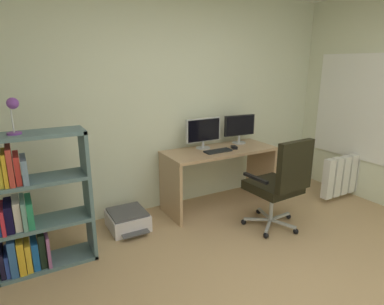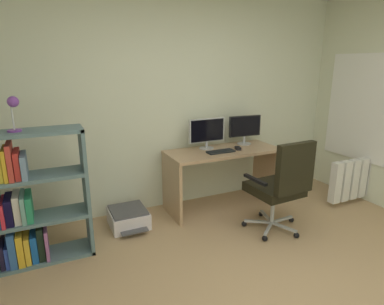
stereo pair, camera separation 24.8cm
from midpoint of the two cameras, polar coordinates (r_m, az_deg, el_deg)
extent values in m
cube|color=silver|center=(4.00, -5.98, 8.76)|extent=(4.68, 0.10, 2.62)
cube|color=white|center=(4.74, 26.88, 7.03)|extent=(0.01, 1.34, 1.30)
cube|color=white|center=(4.73, 26.83, 7.02)|extent=(0.02, 1.42, 1.38)
cube|color=tan|center=(3.99, 3.16, 0.32)|extent=(1.41, 0.58, 0.04)
cube|color=tan|center=(3.80, -5.74, -6.48)|extent=(0.04, 0.56, 0.71)
cube|color=tan|center=(4.49, 10.50, -3.18)|extent=(0.04, 0.56, 0.71)
cylinder|color=#B2B5B7|center=(4.02, 0.19, 0.82)|extent=(0.18, 0.18, 0.01)
cylinder|color=#B2B5B7|center=(4.00, 0.19, 1.51)|extent=(0.03, 0.03, 0.09)
cube|color=#B7BABC|center=(3.97, 0.20, 4.00)|extent=(0.48, 0.04, 0.29)
cube|color=black|center=(3.95, 0.35, 3.95)|extent=(0.45, 0.01, 0.27)
cylinder|color=#B2B5B7|center=(4.31, 6.66, 1.73)|extent=(0.18, 0.18, 0.01)
cylinder|color=#B2B5B7|center=(4.30, 6.68, 2.50)|extent=(0.03, 0.03, 0.11)
cube|color=black|center=(4.26, 6.76, 4.80)|extent=(0.44, 0.07, 0.27)
cube|color=black|center=(4.24, 6.91, 4.75)|extent=(0.41, 0.04, 0.25)
cube|color=black|center=(3.86, 2.80, 0.25)|extent=(0.34, 0.14, 0.02)
cube|color=black|center=(4.01, 5.72, 0.89)|extent=(0.09, 0.11, 0.03)
cube|color=#B7BABC|center=(3.89, 13.50, -10.97)|extent=(0.30, 0.05, 0.02)
sphere|color=black|center=(4.00, 14.99, -10.90)|extent=(0.06, 0.06, 0.06)
cube|color=#B7BABC|center=(3.91, 10.90, -10.65)|extent=(0.11, 0.30, 0.02)
sphere|color=black|center=(4.05, 9.97, -10.27)|extent=(0.06, 0.06, 0.06)
cube|color=#B7BABC|center=(3.77, 9.57, -11.60)|extent=(0.27, 0.19, 0.02)
sphere|color=black|center=(3.78, 7.22, -12.14)|extent=(0.06, 0.06, 0.06)
cube|color=#B7BABC|center=(3.66, 11.44, -12.61)|extent=(0.25, 0.21, 0.02)
sphere|color=black|center=(3.55, 10.94, -14.27)|extent=(0.06, 0.06, 0.06)
cube|color=#B7BABC|center=(3.73, 13.94, -12.17)|extent=(0.14, 0.29, 0.02)
sphere|color=black|center=(3.70, 16.04, -13.30)|extent=(0.06, 0.06, 0.06)
cylinder|color=#B7BABC|center=(3.71, 12.02, -9.17)|extent=(0.04, 0.04, 0.35)
cube|color=black|center=(3.63, 12.22, -5.93)|extent=(0.52, 0.51, 0.10)
cube|color=black|center=(3.35, 15.77, -2.38)|extent=(0.46, 0.09, 0.52)
cube|color=black|center=(3.40, 9.13, -4.52)|extent=(0.06, 0.34, 0.03)
cube|color=black|center=(3.76, 15.27, -2.93)|extent=(0.06, 0.34, 0.03)
cube|color=slate|center=(3.19, -20.14, -6.81)|extent=(0.03, 0.32, 1.23)
cube|color=slate|center=(3.00, -28.69, 2.76)|extent=(0.83, 0.32, 0.03)
cube|color=slate|center=(3.43, -26.01, -17.05)|extent=(0.83, 0.32, 0.03)
cube|color=slate|center=(3.25, -26.85, -11.06)|extent=(0.77, 0.32, 0.03)
cube|color=slate|center=(3.10, -27.74, -4.43)|extent=(0.77, 0.32, 0.03)
cube|color=black|center=(3.39, -32.48, -15.92)|extent=(0.03, 0.26, 0.22)
cube|color=#2C46B1|center=(3.39, -31.82, -16.08)|extent=(0.03, 0.25, 0.20)
cube|color=#2E5A9C|center=(3.36, -31.13, -14.99)|extent=(0.06, 0.29, 0.33)
cube|color=gold|center=(3.36, -30.01, -15.14)|extent=(0.05, 0.29, 0.30)
cube|color=gold|center=(3.36, -29.02, -15.37)|extent=(0.04, 0.26, 0.26)
cube|color=#1A58AB|center=(3.36, -28.05, -15.29)|extent=(0.05, 0.24, 0.25)
cube|color=black|center=(3.35, -27.12, -14.57)|extent=(0.05, 0.25, 0.32)
cube|color=#995A92|center=(3.35, -26.26, -14.74)|extent=(0.03, 0.28, 0.29)
cube|color=red|center=(3.20, -32.47, -9.81)|extent=(0.03, 0.29, 0.21)
cube|color=black|center=(3.20, -31.66, -9.48)|extent=(0.06, 0.27, 0.23)
cube|color=silver|center=(3.20, -30.57, -9.18)|extent=(0.05, 0.26, 0.25)
cube|color=#66988E|center=(3.19, -29.69, -9.18)|extent=(0.03, 0.29, 0.25)
cube|color=#258359|center=(3.20, -28.87, -9.11)|extent=(0.05, 0.29, 0.23)
cube|color=gold|center=(3.07, -32.27, -2.30)|extent=(0.03, 0.29, 0.27)
cube|color=#BB3B31|center=(3.05, -31.59, -1.91)|extent=(0.04, 0.28, 0.31)
cube|color=red|center=(3.07, -30.62, -2.38)|extent=(0.04, 0.27, 0.24)
cube|color=#6983A1|center=(3.06, -29.68, -2.59)|extent=(0.04, 0.29, 0.20)
cylinder|color=purple|center=(3.00, -31.06, 2.90)|extent=(0.11, 0.11, 0.02)
cylinder|color=silver|center=(2.98, -31.35, 4.95)|extent=(0.01, 0.01, 0.20)
sphere|color=purple|center=(2.97, -31.33, 7.45)|extent=(0.09, 0.09, 0.09)
cube|color=silver|center=(3.75, -13.21, -11.66)|extent=(0.41, 0.43, 0.18)
cube|color=#4C4C51|center=(3.70, -13.31, -10.26)|extent=(0.38, 0.39, 0.02)
cube|color=#4C4C51|center=(3.55, -11.97, -13.88)|extent=(0.29, 0.10, 0.01)
cube|color=white|center=(4.50, 21.52, -4.43)|extent=(0.12, 0.10, 0.53)
cube|color=white|center=(4.61, 22.73, -4.07)|extent=(0.12, 0.10, 0.53)
cube|color=white|center=(4.73, 23.88, -3.72)|extent=(0.12, 0.10, 0.53)
cube|color=white|center=(4.85, 24.98, -3.40)|extent=(0.12, 0.10, 0.53)
cube|color=white|center=(4.97, 26.01, -3.08)|extent=(0.12, 0.10, 0.53)
cube|color=white|center=(5.09, 27.00, -2.78)|extent=(0.12, 0.10, 0.53)
cube|color=white|center=(5.22, 27.95, -2.50)|extent=(0.12, 0.10, 0.53)
camera|label=1|loc=(0.12, -92.07, -0.57)|focal=30.13mm
camera|label=2|loc=(0.12, 87.93, 0.57)|focal=30.13mm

